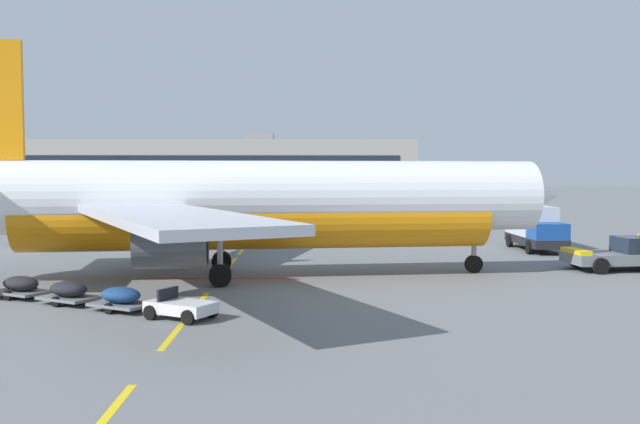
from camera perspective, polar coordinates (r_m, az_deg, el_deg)
name	(u,v)px	position (r m, az deg, el deg)	size (l,w,h in m)	color
ground	(526,243)	(57.11, 16.61, -2.43)	(400.00, 400.00, 0.00)	slate
apron_paint_markings	(246,246)	(52.67, -6.16, -2.78)	(8.00, 96.03, 0.01)	yellow
airliner_foreground	(247,203)	(36.68, -6.01, 0.72)	(34.82, 34.42, 12.20)	white
pushback_tug	(624,254)	(43.15, 23.82, -3.21)	(6.20, 3.55, 2.08)	slate
airliner_mid_left	(19,186)	(101.94, -23.61, 1.95)	(28.28, 26.12, 11.12)	silver
fuel_service_truck	(41,224)	(55.93, -22.01, -0.96)	(6.68, 6.61, 3.14)	black
ground_power_truck	(535,227)	(51.76, 17.31, -1.20)	(2.70, 7.01, 3.14)	black
baggage_train	(94,295)	(30.20, -18.12, -6.52)	(10.80, 7.02, 1.14)	silver
terminal_satellite	(195,169)	(155.04, -10.24, 3.51)	(95.37, 20.91, 13.85)	#9E998E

